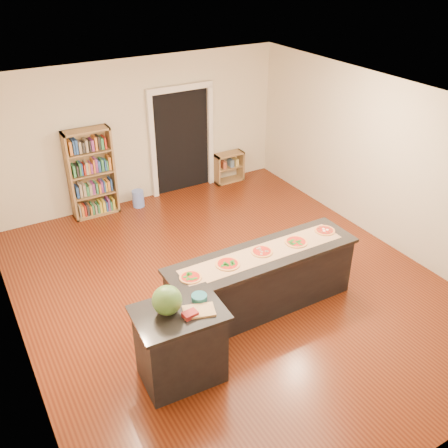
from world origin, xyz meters
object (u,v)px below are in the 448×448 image
kitchen_island (262,281)px  watermelon (167,300)px  side_counter (181,345)px  waste_bin (138,199)px  low_shelf (229,167)px  bookshelf (91,173)px

kitchen_island → watermelon: 1.91m
side_counter → watermelon: size_ratio=3.01×
waste_bin → low_shelf: bearing=3.3°
kitchen_island → bookshelf: 4.14m
kitchen_island → bookshelf: bearing=106.8°
bookshelf → waste_bin: bookshelf is taller
kitchen_island → side_counter: side_counter is taller
kitchen_island → low_shelf: bearing=65.6°
side_counter → watermelon: watermelon is taller
side_counter → low_shelf: side_counter is taller
kitchen_island → waste_bin: 3.86m
kitchen_island → low_shelf: size_ratio=4.29×
waste_bin → side_counter: bearing=-105.1°
waste_bin → watermelon: watermelon is taller
side_counter → waste_bin: bearing=78.1°
kitchen_island → side_counter: size_ratio=2.73×
side_counter → waste_bin: size_ratio=3.03×
watermelon → bookshelf: bearing=83.7°
side_counter → bookshelf: 4.60m
kitchen_island → watermelon: size_ratio=8.21×
bookshelf → low_shelf: size_ratio=2.62×
bookshelf → waste_bin: 1.07m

